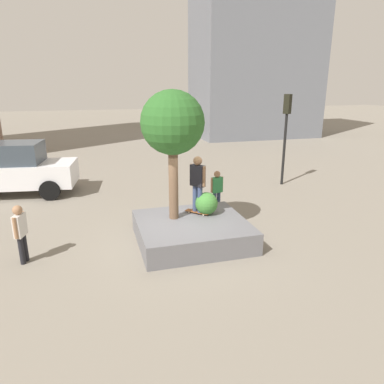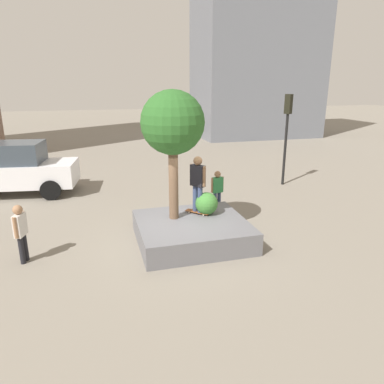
% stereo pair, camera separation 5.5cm
% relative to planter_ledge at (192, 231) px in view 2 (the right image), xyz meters
% --- Properties ---
extents(ground_plane, '(120.00, 120.00, 0.00)m').
position_rel_planter_ledge_xyz_m(ground_plane, '(-0.35, 0.06, -0.32)').
color(ground_plane, gray).
extents(planter_ledge, '(3.19, 2.95, 0.64)m').
position_rel_planter_ledge_xyz_m(planter_ledge, '(0.00, 0.00, 0.00)').
color(planter_ledge, slate).
rests_on(planter_ledge, ground).
extents(plaza_tree, '(1.82, 1.82, 3.76)m').
position_rel_planter_ledge_xyz_m(plaza_tree, '(-0.45, 0.41, 3.12)').
color(plaza_tree, brown).
rests_on(plaza_tree, planter_ledge).
extents(boxwood_shrub, '(0.70, 0.70, 0.70)m').
position_rel_planter_ledge_xyz_m(boxwood_shrub, '(0.60, 0.45, 0.67)').
color(boxwood_shrub, '#3D7A33').
rests_on(boxwood_shrub, planter_ledge).
extents(skateboard, '(0.71, 0.72, 0.07)m').
position_rel_planter_ledge_xyz_m(skateboard, '(0.34, 0.56, 0.38)').
color(skateboard, brown).
rests_on(skateboard, planter_ledge).
extents(skateboarder, '(0.42, 0.52, 1.75)m').
position_rel_planter_ledge_xyz_m(skateboarder, '(0.34, 0.56, 1.40)').
color(skateboarder, navy).
rests_on(skateboarder, skateboard).
extents(police_car, '(5.01, 2.75, 2.22)m').
position_rel_planter_ledge_xyz_m(police_car, '(-5.90, 6.60, 0.81)').
color(police_car, white).
rests_on(police_car, ground).
extents(traffic_light_corner, '(0.37, 0.36, 4.11)m').
position_rel_planter_ledge_xyz_m(traffic_light_corner, '(5.82, 4.97, 2.50)').
color(traffic_light_corner, black).
rests_on(traffic_light_corner, ground).
extents(bystander_watching, '(0.51, 0.25, 1.52)m').
position_rel_planter_ledge_xyz_m(bystander_watching, '(1.60, 2.31, 0.56)').
color(bystander_watching, navy).
rests_on(bystander_watching, ground).
extents(pedestrian_crossing, '(0.30, 0.52, 1.59)m').
position_rel_planter_ledge_xyz_m(pedestrian_crossing, '(-4.62, -0.06, 0.60)').
color(pedestrian_crossing, black).
rests_on(pedestrian_crossing, ground).
extents(brick_midrise, '(10.40, 6.46, 18.17)m').
position_rel_planter_ledge_xyz_m(brick_midrise, '(11.65, 20.76, 8.77)').
color(brick_midrise, slate).
rests_on(brick_midrise, ground).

